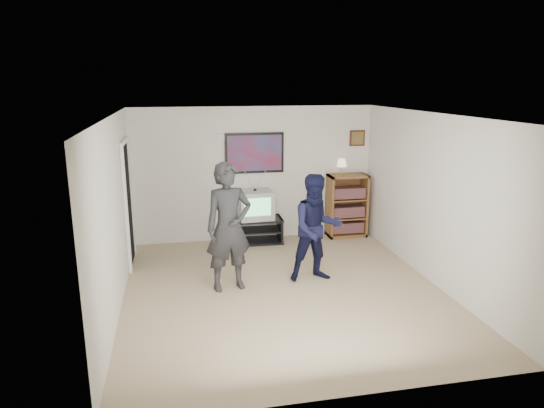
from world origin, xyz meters
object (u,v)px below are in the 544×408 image
object	(u,v)px
crt_television	(255,205)
person_tall	(229,227)
person_short	(316,228)
media_stand	(257,230)
bookshelf	(347,206)

from	to	relation	value
crt_television	person_tall	size ratio (longest dim) A/B	0.34
crt_television	person_short	xyz separation A→B (m)	(0.60, -1.92, 0.09)
crt_television	person_short	world-z (taller)	person_short
media_stand	person_tall	world-z (taller)	person_tall
person_tall	crt_television	bearing A→B (deg)	58.55
media_stand	bookshelf	bearing A→B (deg)	3.37
media_stand	crt_television	bearing A→B (deg)	-178.25
media_stand	person_short	distance (m)	2.09
media_stand	crt_television	distance (m)	0.50
media_stand	person_tall	size ratio (longest dim) A/B	0.51
bookshelf	person_short	xyz separation A→B (m)	(-1.20, -1.97, 0.21)
person_tall	person_short	xyz separation A→B (m)	(1.32, 0.06, -0.11)
media_stand	bookshelf	size ratio (longest dim) A/B	0.78
person_tall	person_short	world-z (taller)	person_tall
crt_television	person_short	bearing A→B (deg)	-75.75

